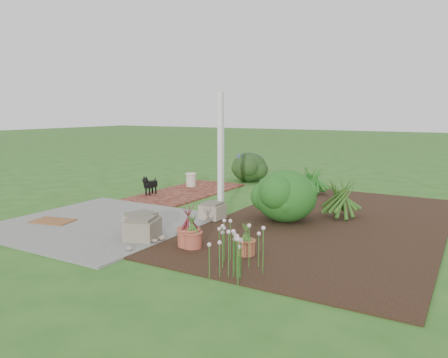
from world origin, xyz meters
The scene contains 19 objects.
ground centered at (0.00, 0.00, 0.00)m, with size 80.00×80.00×0.00m, color #285D1D.
concrete_patio centered at (-1.25, -1.75, 0.02)m, with size 3.50×3.50×0.04m, color slate.
brick_path centered at (-1.70, 1.75, 0.02)m, with size 1.60×3.50×0.04m, color maroon.
garden_bed centered at (2.50, 0.50, 0.01)m, with size 4.00×7.00×0.03m, color black.
veranda_post centered at (0.30, 0.10, 1.25)m, with size 0.10×0.10×2.50m, color white.
stone_trough_near centered at (-0.06, -1.95, 0.20)m, with size 0.49×0.49×0.32m, color gray.
stone_trough_mid centered at (0.14, -2.19, 0.20)m, with size 0.48×0.48×0.32m, color #706253.
stone_trough_far centered at (0.41, -0.40, 0.18)m, with size 0.41×0.41×0.28m, color gray.
coir_doormat centered at (-2.10, -2.16, 0.05)m, with size 0.75×0.48×0.02m, color brown.
black_dog centered at (-2.25, 0.88, 0.31)m, with size 0.17×0.53×0.46m.
cream_ceramic_urn centered at (-2.05, 2.41, 0.22)m, with size 0.27×0.27×0.36m, color beige.
evergreen_shrub centered at (1.68, 0.23, 0.53)m, with size 1.19×1.19×1.01m, color #173B0C.
agapanthus_clump_back centered at (2.54, 1.01, 0.53)m, with size 1.12×1.12×1.01m, color #0F3A0D, non-canonical shape.
agapanthus_clump_front centered at (1.28, 3.04, 0.47)m, with size 0.98×0.98×0.88m, color #16430E, non-canonical shape.
pink_flower_patch centered at (2.21, -2.72, 0.34)m, with size 0.98×0.98×0.63m, color #113D0F, non-canonical shape.
terracotta_pot_bronze centered at (1.00, -2.07, 0.17)m, with size 0.35×0.35×0.28m, color #A94F39.
terracotta_pot_small_left centered at (1.97, -1.99, 0.14)m, with size 0.27×0.27×0.22m, color brown.
terracotta_pot_small_right centered at (1.09, -2.11, 0.16)m, with size 0.30×0.30×0.25m, color #A14736.
purple_flowering_bush centered at (-1.16, 4.26, 0.45)m, with size 1.06×1.06×0.90m, color black.
Camera 1 is at (4.83, -7.52, 2.15)m, focal length 35.00 mm.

